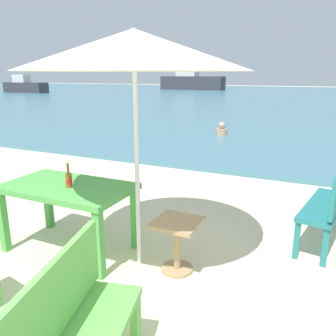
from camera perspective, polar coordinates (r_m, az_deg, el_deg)
name	(u,v)px	position (r m, az deg, el deg)	size (l,w,h in m)	color
sea_water	(309,97)	(31.43, 22.45, 10.84)	(120.00, 50.00, 0.08)	teal
picnic_table_green	(68,195)	(3.88, -16.39, -4.28)	(1.40, 0.80, 0.76)	#4C9E47
beer_bottle_amber	(69,179)	(3.73, -16.22, -1.75)	(0.07, 0.07, 0.26)	brown
patio_umbrella	(134,50)	(3.21, -5.68, 18.95)	(2.10, 2.10, 2.30)	silver
side_table_wood	(177,238)	(3.44, 1.56, -11.64)	(0.44, 0.44, 0.54)	tan
bench_teal_center	(332,200)	(4.30, 25.63, -4.80)	(0.56, 1.24, 0.95)	#237275
bench_green_right	(69,335)	(2.14, -16.13, -25.26)	(0.65, 1.25, 0.95)	#60B24C
swimmer_person	(222,130)	(10.81, 8.94, 6.29)	(0.34, 0.34, 0.41)	tan
boat_barge	(192,81)	(43.05, 3.97, 14.26)	(7.71, 2.10, 2.80)	#38383F
boat_cargo_ship	(25,86)	(38.95, -22.75, 12.49)	(4.96, 1.35, 1.80)	#38383F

